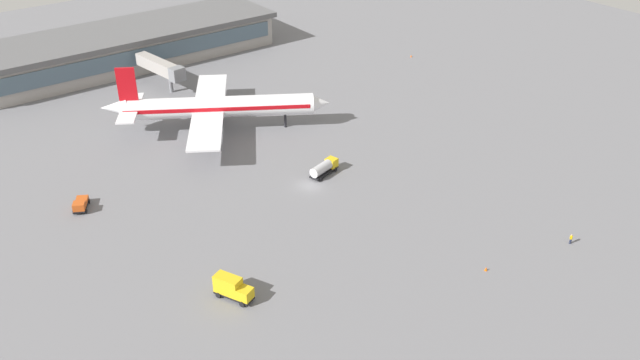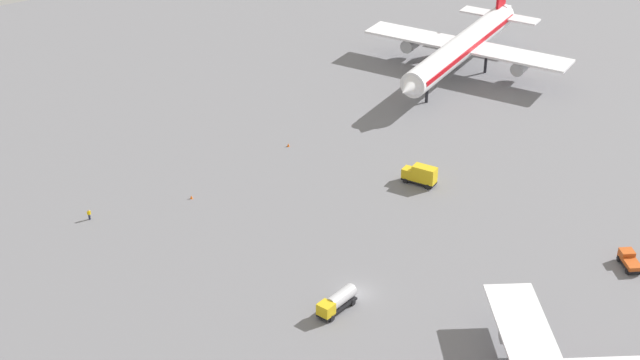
% 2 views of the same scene
% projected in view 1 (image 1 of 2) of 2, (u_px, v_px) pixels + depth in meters
% --- Properties ---
extents(ground, '(288.00, 288.00, 0.00)m').
position_uv_depth(ground, '(311.00, 186.00, 118.58)').
color(ground, slate).
extents(terminal_building, '(78.47, 22.15, 8.66)m').
position_uv_depth(terminal_building, '(124.00, 46.00, 169.47)').
color(terminal_building, '#9E9993').
rests_on(terminal_building, ground).
extents(airplane_at_gate, '(40.86, 34.33, 14.01)m').
position_uv_depth(airplane_at_gate, '(215.00, 107.00, 135.43)').
color(airplane_at_gate, white).
rests_on(airplane_at_gate, ground).
extents(fuel_truck, '(6.58, 3.50, 2.50)m').
position_uv_depth(fuel_truck, '(324.00, 168.00, 121.28)').
color(fuel_truck, black).
rests_on(fuel_truck, ground).
extents(pushback_tractor, '(3.81, 4.77, 1.90)m').
position_uv_depth(pushback_tractor, '(81.00, 204.00, 111.43)').
color(pushback_tractor, black).
rests_on(pushback_tractor, ground).
extents(catering_truck, '(4.04, 5.89, 3.30)m').
position_uv_depth(catering_truck, '(232.00, 288.00, 91.68)').
color(catering_truck, black).
rests_on(catering_truck, ground).
extents(ground_crew_worker, '(0.58, 0.42, 1.67)m').
position_uv_depth(ground_crew_worker, '(571.00, 239.00, 103.08)').
color(ground_crew_worker, '#1E2338').
rests_on(ground_crew_worker, ground).
extents(jet_bridge, '(5.08, 16.49, 6.74)m').
position_uv_depth(jet_bridge, '(161.00, 67.00, 154.62)').
color(jet_bridge, '#9E9993').
rests_on(jet_bridge, ground).
extents(safety_cone_near_gate, '(0.44, 0.44, 0.60)m').
position_uv_depth(safety_cone_near_gate, '(486.00, 269.00, 97.54)').
color(safety_cone_near_gate, '#EA590C').
rests_on(safety_cone_near_gate, ground).
extents(safety_cone_mid_apron, '(0.44, 0.44, 0.60)m').
position_uv_depth(safety_cone_mid_apron, '(411.00, 56.00, 175.09)').
color(safety_cone_mid_apron, '#EA590C').
rests_on(safety_cone_mid_apron, ground).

